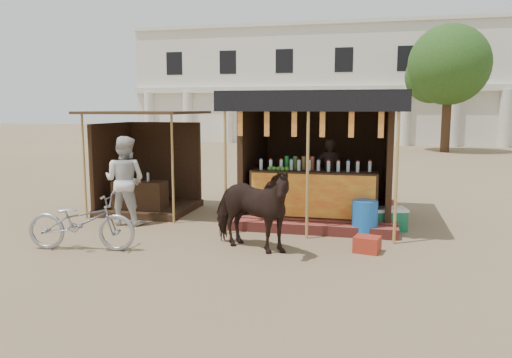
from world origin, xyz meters
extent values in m
plane|color=#846B4C|center=(0.00, 0.00, 0.00)|extent=(120.00, 120.00, 0.00)
cube|color=#973A31|center=(1.00, 3.50, 0.11)|extent=(3.40, 2.80, 0.22)
cube|color=#973A31|center=(1.00, 1.95, 0.10)|extent=(3.40, 0.35, 0.20)
cube|color=#372214|center=(1.00, 2.55, 0.69)|extent=(2.60, 0.55, 0.95)
cube|color=#D84619|center=(1.00, 2.27, 0.69)|extent=(2.50, 0.02, 0.88)
cube|color=#372214|center=(1.00, 4.75, 1.47)|extent=(3.00, 0.12, 2.50)
cube|color=#372214|center=(-0.50, 3.50, 1.47)|extent=(0.12, 2.50, 2.50)
cube|color=#372214|center=(2.50, 3.50, 1.47)|extent=(0.12, 2.50, 2.50)
cube|color=black|center=(1.00, 3.30, 2.75)|extent=(3.60, 3.60, 0.06)
cube|color=black|center=(1.00, 1.52, 2.57)|extent=(3.60, 0.06, 0.36)
cylinder|color=tan|center=(-0.60, 1.55, 1.38)|extent=(0.06, 0.06, 2.75)
cylinder|color=tan|center=(1.00, 1.55, 1.38)|extent=(0.06, 0.06, 2.75)
cylinder|color=tan|center=(2.60, 1.55, 1.38)|extent=(0.06, 0.06, 2.75)
cube|color=red|center=(-0.30, 1.55, 2.20)|extent=(0.10, 0.02, 0.55)
cube|color=red|center=(0.22, 1.55, 2.20)|extent=(0.10, 0.02, 0.55)
cube|color=red|center=(0.74, 1.55, 2.20)|extent=(0.10, 0.02, 0.55)
cube|color=red|center=(1.26, 1.55, 2.20)|extent=(0.10, 0.02, 0.55)
cube|color=red|center=(1.78, 1.55, 2.20)|extent=(0.10, 0.02, 0.55)
cube|color=red|center=(2.30, 1.55, 2.20)|extent=(0.10, 0.02, 0.55)
imported|color=black|center=(1.21, 3.60, 1.00)|extent=(0.58, 0.39, 1.57)
cube|color=#372214|center=(-3.00, 3.20, 0.07)|extent=(2.00, 2.00, 0.15)
cube|color=#372214|center=(-3.00, 4.15, 1.05)|extent=(1.90, 0.10, 2.10)
cube|color=#372214|center=(-3.95, 3.20, 1.05)|extent=(0.10, 1.90, 2.10)
cube|color=#472D19|center=(-3.00, 3.10, 2.35)|extent=(2.40, 2.40, 0.06)
cylinder|color=tan|center=(-4.05, 2.15, 1.18)|extent=(0.05, 0.05, 2.35)
cylinder|color=tan|center=(-1.95, 2.15, 1.18)|extent=(0.05, 0.05, 2.35)
cube|color=#372214|center=(-3.00, 2.70, 0.40)|extent=(1.20, 0.50, 0.80)
imported|color=black|center=(0.16, 0.52, 0.73)|extent=(1.90, 1.36, 1.46)
imported|color=#96979E|center=(-2.71, -0.12, 0.50)|extent=(1.98, 0.94, 1.00)
imported|color=silver|center=(-2.91, 1.85, 0.94)|extent=(0.93, 0.74, 1.87)
cylinder|color=blue|center=(2.06, 2.00, 0.35)|extent=(0.64, 0.64, 0.70)
cube|color=maroon|center=(2.13, 0.89, 0.14)|extent=(0.49, 0.45, 0.27)
cube|color=#186C44|center=(2.54, 2.58, 0.20)|extent=(0.71, 0.58, 0.40)
cube|color=white|center=(2.54, 2.58, 0.43)|extent=(0.74, 0.60, 0.06)
cube|color=silver|center=(-2.00, 30.00, 4.00)|extent=(26.00, 7.00, 8.00)
cube|color=silver|center=(-2.00, 26.40, 3.70)|extent=(26.00, 0.50, 0.40)
cube|color=silver|center=(-2.00, 26.50, 8.05)|extent=(26.00, 0.30, 0.25)
cylinder|color=silver|center=(-14.00, 26.40, 1.80)|extent=(0.70, 0.70, 3.60)
cylinder|color=silver|center=(-11.00, 26.40, 1.80)|extent=(0.70, 0.70, 3.60)
cylinder|color=silver|center=(-8.00, 26.40, 1.80)|extent=(0.70, 0.70, 3.60)
cylinder|color=silver|center=(-5.00, 26.40, 1.80)|extent=(0.70, 0.70, 3.60)
cylinder|color=silver|center=(-2.00, 26.40, 1.80)|extent=(0.70, 0.70, 3.60)
cylinder|color=silver|center=(1.00, 26.40, 1.80)|extent=(0.70, 0.70, 3.60)
cylinder|color=silver|center=(4.00, 26.40, 1.80)|extent=(0.70, 0.70, 3.60)
cylinder|color=silver|center=(7.00, 26.40, 1.80)|extent=(0.70, 0.70, 3.60)
cylinder|color=silver|center=(10.00, 26.40, 1.80)|extent=(0.70, 0.70, 3.60)
cylinder|color=#382314|center=(6.00, 22.00, 2.00)|extent=(0.50, 0.50, 4.00)
sphere|color=#36581E|center=(6.00, 22.00, 4.80)|extent=(4.40, 4.40, 4.40)
sphere|color=#36581E|center=(5.20, 22.60, 4.20)|extent=(2.99, 2.99, 2.99)
camera|label=1|loc=(2.21, -7.63, 2.46)|focal=35.00mm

